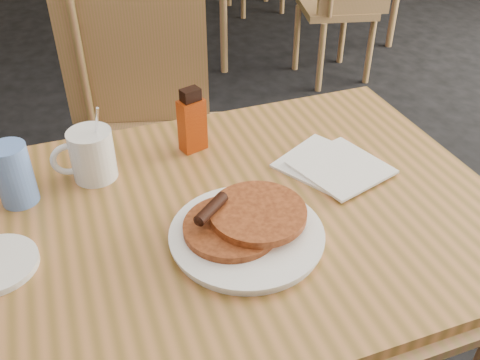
{
  "coord_description": "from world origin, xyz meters",
  "views": [
    {
      "loc": [
        -0.3,
        -0.69,
        1.41
      ],
      "look_at": [
        -0.04,
        0.03,
        0.85
      ],
      "focal_mm": 40.0,
      "sensor_mm": 36.0,
      "label": 1
    }
  ],
  "objects_px": {
    "pancake_plate": "(246,230)",
    "blue_tumbler": "(14,174)",
    "coffee_mug": "(91,154)",
    "main_table": "(212,231)",
    "chair_main_far": "(146,108)",
    "syrup_bottle": "(192,122)"
  },
  "relations": [
    {
      "from": "chair_main_far",
      "to": "pancake_plate",
      "type": "distance_m",
      "value": 0.84
    },
    {
      "from": "syrup_bottle",
      "to": "blue_tumbler",
      "type": "height_order",
      "value": "syrup_bottle"
    },
    {
      "from": "pancake_plate",
      "to": "blue_tumbler",
      "type": "bearing_deg",
      "value": 145.8
    },
    {
      "from": "coffee_mug",
      "to": "syrup_bottle",
      "type": "xyz_separation_m",
      "value": [
        0.23,
        0.03,
        0.01
      ]
    },
    {
      "from": "coffee_mug",
      "to": "blue_tumbler",
      "type": "height_order",
      "value": "coffee_mug"
    },
    {
      "from": "main_table",
      "to": "blue_tumbler",
      "type": "bearing_deg",
      "value": 153.0
    },
    {
      "from": "main_table",
      "to": "syrup_bottle",
      "type": "distance_m",
      "value": 0.27
    },
    {
      "from": "syrup_bottle",
      "to": "blue_tumbler",
      "type": "bearing_deg",
      "value": 173.23
    },
    {
      "from": "main_table",
      "to": "blue_tumbler",
      "type": "distance_m",
      "value": 0.4
    },
    {
      "from": "chair_main_far",
      "to": "blue_tumbler",
      "type": "relative_size",
      "value": 8.01
    },
    {
      "from": "chair_main_far",
      "to": "coffee_mug",
      "type": "height_order",
      "value": "chair_main_far"
    },
    {
      "from": "coffee_mug",
      "to": "main_table",
      "type": "bearing_deg",
      "value": -44.47
    },
    {
      "from": "main_table",
      "to": "pancake_plate",
      "type": "distance_m",
      "value": 0.11
    },
    {
      "from": "main_table",
      "to": "pancake_plate",
      "type": "xyz_separation_m",
      "value": [
        0.04,
        -0.08,
        0.06
      ]
    },
    {
      "from": "blue_tumbler",
      "to": "main_table",
      "type": "bearing_deg",
      "value": -27.0
    },
    {
      "from": "pancake_plate",
      "to": "blue_tumbler",
      "type": "relative_size",
      "value": 2.22
    },
    {
      "from": "blue_tumbler",
      "to": "pancake_plate",
      "type": "bearing_deg",
      "value": -34.2
    },
    {
      "from": "coffee_mug",
      "to": "syrup_bottle",
      "type": "relative_size",
      "value": 1.14
    },
    {
      "from": "pancake_plate",
      "to": "syrup_bottle",
      "type": "xyz_separation_m",
      "value": [
        -0.0,
        0.32,
        0.05
      ]
    },
    {
      "from": "main_table",
      "to": "syrup_bottle",
      "type": "bearing_deg",
      "value": 81.97
    },
    {
      "from": "pancake_plate",
      "to": "blue_tumbler",
      "type": "height_order",
      "value": "blue_tumbler"
    },
    {
      "from": "chair_main_far",
      "to": "pancake_plate",
      "type": "height_order",
      "value": "chair_main_far"
    }
  ]
}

